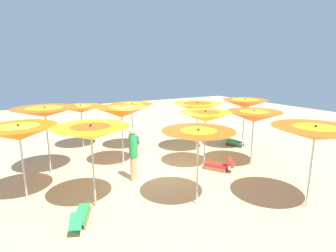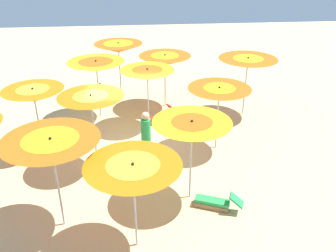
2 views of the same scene
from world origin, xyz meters
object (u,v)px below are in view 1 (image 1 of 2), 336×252
object	(u,v)px
beach_umbrella_8	(81,109)
beach_umbrella_0	(19,133)
beach_umbrella_2	(198,136)
beachgoer_0	(133,153)
beach_umbrella_6	(205,117)
beach_umbrella_7	(254,116)
beach_umbrella_1	(91,133)
lounger_1	(218,165)
lounger_0	(233,141)
beach_ball	(136,138)
beach_umbrella_9	(132,108)
beach_umbrella_3	(315,133)
beach_umbrella_4	(45,112)
beach_umbrella_5	(122,112)
beach_umbrella_10	(197,107)
lounger_2	(81,216)
beach_umbrella_11	(245,104)

from	to	relation	value
beach_umbrella_8	beach_umbrella_0	bearing A→B (deg)	149.36
beach_umbrella_2	beachgoer_0	bearing A→B (deg)	21.50
beach_umbrella_6	beach_umbrella_7	distance (m)	1.91
beach_umbrella_0	beachgoer_0	xyz separation A→B (m)	(-0.38, -3.33, -1.04)
beach_umbrella_1	lounger_1	world-z (taller)	beach_umbrella_1
lounger_0	beachgoer_0	world-z (taller)	beachgoer_0
beach_ball	beach_umbrella_6	bearing A→B (deg)	-170.00
beach_ball	beach_umbrella_7	bearing A→B (deg)	-155.30
beach_umbrella_9	beach_umbrella_3	bearing A→B (deg)	-164.09
beach_umbrella_2	beach_umbrella_8	world-z (taller)	beach_umbrella_2
beach_umbrella_7	beachgoer_0	xyz separation A→B (m)	(0.99, 4.63, -1.01)
beach_umbrella_4	beach_umbrella_5	size ratio (longest dim) A/B	1.03
beach_umbrella_2	lounger_0	bearing A→B (deg)	-52.10
beach_umbrella_8	beach_umbrella_9	bearing A→B (deg)	-124.30
beach_umbrella_9	beach_umbrella_0	bearing A→B (deg)	123.43
beach_umbrella_2	lounger_0	xyz separation A→B (m)	(3.90, -5.02, -1.82)
beachgoer_0	lounger_1	bearing A→B (deg)	58.31
beach_umbrella_0	lounger_0	xyz separation A→B (m)	(1.11, -9.29, -1.83)
beach_umbrella_10	beach_umbrella_4	bearing A→B (deg)	85.55
beach_umbrella_5	beach_umbrella_8	bearing A→B (deg)	14.18
beach_umbrella_10	lounger_1	size ratio (longest dim) A/B	2.02
beach_umbrella_0	beach_umbrella_8	distance (m)	5.24
beach_umbrella_7	lounger_2	world-z (taller)	beach_umbrella_7
beach_umbrella_10	beachgoer_0	xyz separation A→B (m)	(-1.71, 3.88, -1.09)
beach_umbrella_7	beach_umbrella_2	bearing A→B (deg)	111.19
lounger_1	beach_ball	xyz separation A→B (m)	(5.37, 1.13, -0.04)
beachgoer_0	beach_umbrella_10	bearing A→B (deg)	95.02
beach_umbrella_4	beach_ball	bearing A→B (deg)	-61.50
beach_umbrella_7	beach_umbrella_11	bearing A→B (deg)	-36.95
beach_umbrella_0	beachgoer_0	world-z (taller)	beach_umbrella_0
beach_umbrella_3	beach_ball	xyz separation A→B (m)	(8.74, 1.52, -1.99)
beach_umbrella_6	beach_umbrella_11	distance (m)	3.36
lounger_1	beachgoer_0	bearing A→B (deg)	46.02
beach_umbrella_1	beach_ball	world-z (taller)	beach_umbrella_1
beach_umbrella_5	beach_umbrella_6	distance (m)	3.23
beach_umbrella_3	beach_umbrella_9	distance (m)	7.90
beachgoer_0	beach_ball	size ratio (longest dim) A/B	5.97
beach_umbrella_0	beach_umbrella_10	world-z (taller)	beach_umbrella_10
beach_umbrella_8	beach_umbrella_11	size ratio (longest dim) A/B	0.87
beach_umbrella_11	lounger_1	xyz separation A→B (m)	(-1.64, 2.89, -1.99)
beach_ball	beach_umbrella_9	bearing A→B (deg)	150.50
beach_umbrella_1	beach_umbrella_7	distance (m)	6.28
beach_umbrella_2	beach_umbrella_3	xyz separation A→B (m)	(-1.69, -2.61, 0.11)
beach_umbrella_0	beach_umbrella_8	size ratio (longest dim) A/B	1.08
beach_umbrella_9	lounger_0	world-z (taller)	beach_umbrella_9
beach_umbrella_1	lounger_0	bearing A→B (deg)	-71.05
beachgoer_0	beach_umbrella_8	bearing A→B (deg)	168.89
beach_umbrella_5	beach_umbrella_8	distance (m)	3.45
beach_umbrella_5	beach_umbrella_10	size ratio (longest dim) A/B	1.05
beach_umbrella_8	beach_umbrella_2	bearing A→B (deg)	-167.61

